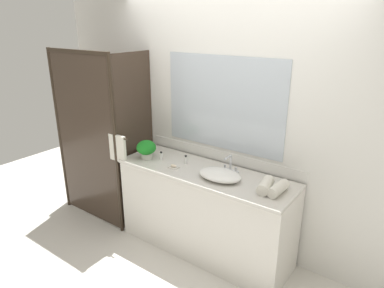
% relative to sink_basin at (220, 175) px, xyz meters
% --- Properties ---
extents(ground_plane, '(8.00, 8.00, 0.00)m').
position_rel_sink_basin_xyz_m(ground_plane, '(-0.21, 0.05, -0.94)').
color(ground_plane, silver).
extents(wall_back_with_mirror, '(4.40, 0.06, 2.60)m').
position_rel_sink_basin_xyz_m(wall_back_with_mirror, '(-0.21, 0.40, 0.36)').
color(wall_back_with_mirror, silver).
rests_on(wall_back_with_mirror, ground_plane).
extents(vanity_cabinet, '(1.80, 0.58, 0.90)m').
position_rel_sink_basin_xyz_m(vanity_cabinet, '(-0.21, 0.06, -0.49)').
color(vanity_cabinet, silver).
rests_on(vanity_cabinet, ground_plane).
extents(shower_enclosure, '(1.20, 0.59, 2.00)m').
position_rel_sink_basin_xyz_m(shower_enclosure, '(-1.48, -0.13, 0.09)').
color(shower_enclosure, '#2D2319').
rests_on(shower_enclosure, ground_plane).
extents(sink_basin, '(0.42, 0.29, 0.08)m').
position_rel_sink_basin_xyz_m(sink_basin, '(0.00, 0.00, 0.00)').
color(sink_basin, white).
rests_on(sink_basin, vanity_cabinet).
extents(faucet, '(0.17, 0.14, 0.18)m').
position_rel_sink_basin_xyz_m(faucet, '(0.00, 0.19, 0.02)').
color(faucet, silver).
rests_on(faucet, vanity_cabinet).
extents(potted_plant, '(0.21, 0.21, 0.20)m').
position_rel_sink_basin_xyz_m(potted_plant, '(-0.89, -0.03, 0.07)').
color(potted_plant, beige).
rests_on(potted_plant, vanity_cabinet).
extents(soap_dish, '(0.10, 0.07, 0.04)m').
position_rel_sink_basin_xyz_m(soap_dish, '(-0.50, -0.06, -0.03)').
color(soap_dish, silver).
rests_on(soap_dish, vanity_cabinet).
extents(amenity_bottle_conditioner, '(0.03, 0.03, 0.09)m').
position_rel_sink_basin_xyz_m(amenity_bottle_conditioner, '(-0.47, 0.10, 0.00)').
color(amenity_bottle_conditioner, white).
rests_on(amenity_bottle_conditioner, vanity_cabinet).
extents(amenity_bottle_shampoo, '(0.03, 0.03, 0.09)m').
position_rel_sink_basin_xyz_m(amenity_bottle_shampoo, '(-0.74, 0.03, 0.00)').
color(amenity_bottle_shampoo, white).
rests_on(amenity_bottle_shampoo, vanity_cabinet).
extents(rolled_towel_near_edge, '(0.11, 0.25, 0.09)m').
position_rel_sink_basin_xyz_m(rolled_towel_near_edge, '(0.55, 0.04, 0.01)').
color(rolled_towel_near_edge, silver).
rests_on(rolled_towel_near_edge, vanity_cabinet).
extents(rolled_towel_middle, '(0.14, 0.25, 0.10)m').
position_rel_sink_basin_xyz_m(rolled_towel_middle, '(0.44, 0.02, 0.01)').
color(rolled_towel_middle, silver).
rests_on(rolled_towel_middle, vanity_cabinet).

